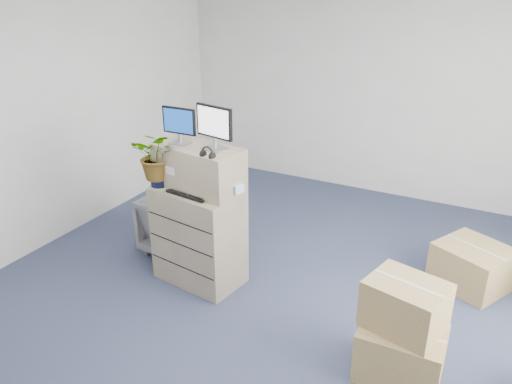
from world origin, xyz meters
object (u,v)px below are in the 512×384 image
at_px(monitor_left, 179,124).
at_px(water_bottle, 207,181).
at_px(office_chair, 181,221).
at_px(potted_plant, 158,161).
at_px(monitor_right, 214,125).
at_px(filing_cabinet_lower, 199,236).
at_px(keyboard, 190,193).

bearing_deg(monitor_left, water_bottle, -8.34).
height_order(water_bottle, office_chair, water_bottle).
xyz_separation_m(potted_plant, office_chair, (-0.15, 0.50, -0.89)).
distance_m(monitor_right, office_chair, 1.51).
xyz_separation_m(filing_cabinet_lower, keyboard, (0.01, -0.11, 0.51)).
bearing_deg(filing_cabinet_lower, monitor_left, 174.21).
bearing_deg(keyboard, water_bottle, 52.03).
bearing_deg(potted_plant, monitor_left, 40.00).
xyz_separation_m(water_bottle, potted_plant, (-0.49, -0.10, 0.15)).
height_order(filing_cabinet_lower, monitor_right, monitor_right).
distance_m(potted_plant, office_chair, 1.03).
height_order(monitor_right, potted_plant, monitor_right).
xyz_separation_m(filing_cabinet_lower, office_chair, (-0.51, 0.40, -0.13)).
distance_m(keyboard, potted_plant, 0.45).
bearing_deg(monitor_right, water_bottle, -133.25).
bearing_deg(potted_plant, monitor_right, 14.92).
bearing_deg(potted_plant, office_chair, 106.50).
relative_size(water_bottle, office_chair, 0.31).
height_order(monitor_left, office_chair, monitor_left).
bearing_deg(keyboard, office_chair, 142.70).
relative_size(keyboard, water_bottle, 1.95).
relative_size(monitor_right, water_bottle, 1.77).
height_order(filing_cabinet_lower, keyboard, keyboard).
height_order(monitor_left, potted_plant, monitor_left).
xyz_separation_m(filing_cabinet_lower, water_bottle, (0.13, 0.01, 0.62)).
height_order(keyboard, office_chair, keyboard).
distance_m(monitor_left, office_chair, 1.34).
bearing_deg(monitor_left, keyboard, -39.55).
xyz_separation_m(water_bottle, office_chair, (-0.64, 0.39, -0.74)).
height_order(filing_cabinet_lower, water_bottle, water_bottle).
height_order(keyboard, water_bottle, water_bottle).
bearing_deg(office_chair, filing_cabinet_lower, 146.17).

